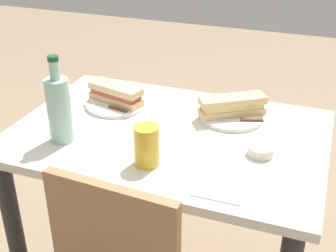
% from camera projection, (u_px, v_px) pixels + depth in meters
% --- Properties ---
extents(dining_table, '(1.04, 0.72, 0.76)m').
position_uv_depth(dining_table, '(168.00, 166.00, 1.60)').
color(dining_table, beige).
rests_on(dining_table, ground).
extents(plate_near, '(0.23, 0.23, 0.01)m').
position_uv_depth(plate_near, '(231.00, 116.00, 1.62)').
color(plate_near, white).
rests_on(plate_near, dining_table).
extents(baguette_sandwich_near, '(0.23, 0.19, 0.07)m').
position_uv_depth(baguette_sandwich_near, '(232.00, 106.00, 1.60)').
color(baguette_sandwich_near, '#DBB77A').
rests_on(baguette_sandwich_near, plate_near).
extents(knife_near, '(0.17, 0.07, 0.01)m').
position_uv_depth(knife_near, '(240.00, 120.00, 1.57)').
color(knife_near, silver).
rests_on(knife_near, plate_near).
extents(plate_far, '(0.23, 0.23, 0.01)m').
position_uv_depth(plate_far, '(116.00, 104.00, 1.71)').
color(plate_far, white).
rests_on(plate_far, dining_table).
extents(baguette_sandwich_far, '(0.22, 0.12, 0.07)m').
position_uv_depth(baguette_sandwich_far, '(116.00, 94.00, 1.69)').
color(baguette_sandwich_far, '#DBB77A').
rests_on(baguette_sandwich_far, plate_far).
extents(knife_far, '(0.18, 0.05, 0.01)m').
position_uv_depth(knife_far, '(109.00, 107.00, 1.66)').
color(knife_far, silver).
rests_on(knife_far, plate_far).
extents(water_bottle, '(0.08, 0.08, 0.29)m').
position_uv_depth(water_bottle, '(59.00, 108.00, 1.43)').
color(water_bottle, '#99C6B7').
rests_on(water_bottle, dining_table).
extents(beer_glass, '(0.08, 0.08, 0.12)m').
position_uv_depth(beer_glass, '(147.00, 146.00, 1.33)').
color(beer_glass, gold).
rests_on(beer_glass, dining_table).
extents(olive_bowl, '(0.08, 0.08, 0.03)m').
position_uv_depth(olive_bowl, '(261.00, 150.00, 1.39)').
color(olive_bowl, silver).
rests_on(olive_bowl, dining_table).
extents(paper_napkin, '(0.14, 0.14, 0.00)m').
position_uv_depth(paper_napkin, '(221.00, 186.00, 1.25)').
color(paper_napkin, white).
rests_on(paper_napkin, dining_table).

